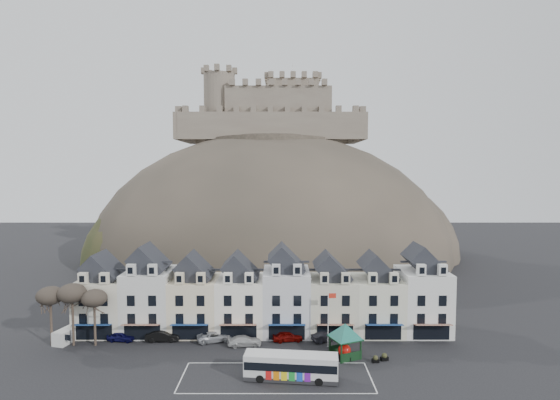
% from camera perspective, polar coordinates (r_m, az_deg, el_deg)
% --- Properties ---
extents(ground, '(300.00, 300.00, 0.00)m').
position_cam_1_polar(ground, '(53.84, -2.82, -22.70)').
color(ground, black).
rests_on(ground, ground).
extents(coach_bay_markings, '(22.00, 7.50, 0.01)m').
position_cam_1_polar(coach_bay_markings, '(54.90, -0.50, -22.14)').
color(coach_bay_markings, silver).
rests_on(coach_bay_markings, ground).
extents(townhouse_terrace, '(54.40, 9.35, 11.80)m').
position_cam_1_polar(townhouse_terrace, '(66.77, -2.02, -12.43)').
color(townhouse_terrace, beige).
rests_on(townhouse_terrace, ground).
extents(castle_hill, '(100.00, 76.00, 68.00)m').
position_cam_1_polar(castle_hill, '(119.45, -0.58, -7.62)').
color(castle_hill, '#353129').
rests_on(castle_hill, ground).
extents(castle, '(50.20, 22.20, 22.00)m').
position_cam_1_polar(castle, '(125.01, -0.91, 11.36)').
color(castle, '#6B5C51').
rests_on(castle, ground).
extents(tree_left_far, '(3.61, 3.61, 8.24)m').
position_cam_1_polar(tree_left_far, '(68.66, -27.82, -11.05)').
color(tree_left_far, '#3D2F27').
rests_on(tree_left_far, ground).
extents(tree_left_mid, '(3.78, 3.78, 8.64)m').
position_cam_1_polar(tree_left_mid, '(67.25, -25.52, -10.99)').
color(tree_left_mid, '#3D2F27').
rests_on(tree_left_mid, ground).
extents(tree_left_near, '(3.43, 3.43, 7.84)m').
position_cam_1_polar(tree_left_near, '(66.21, -23.11, -11.77)').
color(tree_left_near, '#3D2F27').
rests_on(tree_left_near, ground).
extents(bus, '(10.96, 3.62, 3.03)m').
position_cam_1_polar(bus, '(53.70, 1.44, -20.78)').
color(bus, '#262628').
rests_on(bus, ground).
extents(bus_shelter, '(6.39, 6.39, 4.43)m').
position_cam_1_polar(bus_shelter, '(59.20, 8.52, -16.56)').
color(bus_shelter, black).
rests_on(bus_shelter, ground).
extents(red_buoy, '(1.63, 1.63, 2.02)m').
position_cam_1_polar(red_buoy, '(59.35, 8.42, -19.00)').
color(red_buoy, black).
rests_on(red_buoy, ground).
extents(flagpole, '(1.11, 0.12, 7.68)m').
position_cam_1_polar(flagpole, '(61.69, 6.39, -14.75)').
color(flagpole, silver).
rests_on(flagpole, ground).
extents(white_van, '(2.81, 4.48, 1.90)m').
position_cam_1_polar(white_van, '(70.79, -25.98, -15.57)').
color(white_van, silver).
rests_on(white_van, ground).
extents(planter_west, '(0.96, 0.63, 0.91)m').
position_cam_1_polar(planter_west, '(59.47, 12.37, -19.63)').
color(planter_west, black).
rests_on(planter_west, ground).
extents(planter_east, '(1.07, 0.75, 0.97)m').
position_cam_1_polar(planter_east, '(60.22, 13.48, -19.30)').
color(planter_east, black).
rests_on(planter_east, ground).
extents(car_navy, '(4.02, 1.96, 1.32)m').
position_cam_1_polar(car_navy, '(68.27, -20.04, -16.40)').
color(car_navy, '#0C0B3A').
rests_on(car_navy, ground).
extents(car_black, '(4.78, 1.83, 1.55)m').
position_cam_1_polar(car_black, '(66.53, -15.05, -16.74)').
color(car_black, black).
rests_on(car_black, ground).
extents(car_silver, '(5.41, 3.78, 1.39)m').
position_cam_1_polar(car_silver, '(65.12, -8.52, -17.19)').
color(car_silver, '#ADB0B5').
rests_on(car_silver, ground).
extents(car_white, '(4.87, 2.56, 1.35)m').
position_cam_1_polar(car_white, '(63.19, -4.66, -17.85)').
color(car_white, beige).
rests_on(car_white, ground).
extents(car_maroon, '(4.51, 2.36, 1.46)m').
position_cam_1_polar(car_maroon, '(64.47, 0.99, -17.33)').
color(car_maroon, '#640805').
rests_on(car_maroon, ground).
extents(car_charcoal, '(4.57, 3.10, 1.43)m').
position_cam_1_polar(car_charcoal, '(64.80, 6.14, -17.26)').
color(car_charcoal, black).
rests_on(car_charcoal, ground).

